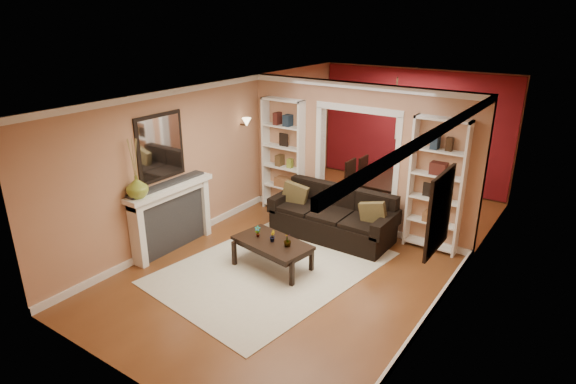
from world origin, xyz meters
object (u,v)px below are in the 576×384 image
Objects in this scene: bookshelf_right at (436,186)px; fireplace at (173,218)px; dining_table at (389,190)px; sofa at (332,214)px; bookshelf_left at (284,156)px; coffee_table at (272,255)px.

bookshelf_right is 4.47m from fireplace.
bookshelf_right is 1.55× the size of dining_table.
sofa is 1.73m from bookshelf_left.
bookshelf_left and bookshelf_right have the same top height.
sofa is at bearing 176.68° from dining_table.
fireplace is at bearing -102.05° from bookshelf_left.
fireplace is (-3.64, -2.53, -0.57)m from bookshelf_right.
bookshelf_right is 2.41m from dining_table.
bookshelf_right reaches higher than fireplace.
sofa is 2.26m from dining_table.
coffee_table is at bearing -59.34° from bookshelf_left.
sofa is at bearing 44.13° from fireplace.
bookshelf_left reaches higher than fireplace.
bookshelf_left is 3.10m from bookshelf_right.
fireplace is (-0.54, -2.53, -0.57)m from bookshelf_left.
coffee_table is at bearing 13.01° from fireplace.
sofa is at bearing -21.53° from bookshelf_left.
bookshelf_left is at bearing 158.47° from sofa.
bookshelf_left reaches higher than coffee_table.
fireplace reaches higher than sofa.
bookshelf_left is at bearing 180.00° from bookshelf_right.
bookshelf_left is (-1.25, 2.12, 0.91)m from coffee_table.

